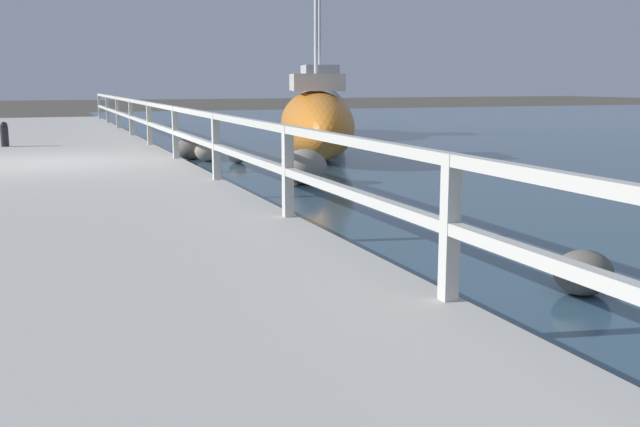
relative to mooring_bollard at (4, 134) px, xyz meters
The scene contains 12 objects.
ground_plane 3.97m from the mooring_bollard, 79.44° to the right, with size 120.00×120.00×0.00m, color #4C473D.
dock_walkway 3.95m from the mooring_bollard, 79.44° to the right, with size 4.79×36.00×0.29m.
railing 4.91m from the mooring_bollard, 52.00° to the right, with size 0.10×32.50×0.95m.
boulder_upstream 7.69m from the mooring_bollard, 52.08° to the right, with size 0.77×0.70×0.58m.
boulder_near_dock 4.49m from the mooring_bollard, 25.48° to the right, with size 0.57×0.51×0.43m.
boulder_far_strip 4.06m from the mooring_bollard, 20.85° to the right, with size 0.66×0.59×0.49m.
boulder_mid_strip 13.80m from the mooring_bollard, 70.57° to the right, with size 0.48×0.43×0.36m.
boulder_downstream 4.25m from the mooring_bollard, 12.25° to the right, with size 0.48×0.43×0.36m.
boulder_water_edge 5.20m from the mooring_bollard, 29.28° to the right, with size 0.36×0.33×0.27m.
mooring_bollard is the anchor object (origin of this frame).
sailboat_gray 10.10m from the mooring_bollard, 26.44° to the left, with size 2.66×5.61×6.97m.
sailboat_orange 6.77m from the mooring_bollard, 19.09° to the right, with size 2.92×5.64×5.14m.
Camera 1 is at (-0.14, -13.77, 1.67)m, focal length 42.00 mm.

